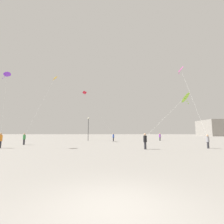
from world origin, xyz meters
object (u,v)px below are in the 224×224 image
Objects in this scene: person_in_black at (145,140)px; kite_amber_diamond at (55,78)px; person_in_blue at (113,137)px; person_in_green at (24,138)px; person_in_orange at (0,140)px; kite_crimson_delta at (85,94)px; kite_magenta_delta at (181,70)px; lamppost_west at (88,125)px; kite_lime_diamond at (185,97)px; kite_violet_diamond at (7,75)px; building_left_hall at (216,128)px; person_in_grey at (208,141)px; person_in_purple at (160,137)px.

kite_amber_diamond reaches higher than person_in_black.
person_in_black reaches higher than person_in_blue.
person_in_orange is at bearing 80.94° from person_in_green.
kite_magenta_delta is at bearing -29.97° from kite_crimson_delta.
lamppost_west is at bearing 20.92° from person_in_orange.
person_in_black is at bearing -71.27° from person_in_blue.
person_in_black is at bearing 157.01° from kite_lime_diamond.
kite_crimson_delta is 7.06m from lamppost_west.
kite_violet_diamond reaches higher than person_in_orange.
building_left_hall is at bearing -148.03° from person_in_green.
kite_lime_diamond reaches higher than person_in_orange.
person_in_grey is 0.13× the size of kite_amber_diamond.
kite_magenta_delta reaches higher than person_in_blue.
person_in_green is 0.14× the size of kite_amber_diamond.
person_in_black is 80.39m from building_left_hall.
person_in_black is 21.15m from kite_crimson_delta.
person_in_green is (-24.67, 5.37, 0.08)m from person_in_grey.
person_in_grey is 24.16m from lamppost_west.
kite_lime_diamond reaches higher than lamppost_west.
kite_lime_diamond is (13.52, -18.09, -4.75)m from kite_crimson_delta.
person_in_black is 18.20m from person_in_green.
person_in_blue is 0.15× the size of kite_magenta_delta.
lamppost_west is (-16.53, 11.63, -8.36)m from kite_magenta_delta.
person_in_black is 1.05× the size of person_in_purple.
person_in_blue is at bearing -0.87° from kite_crimson_delta.
person_in_orange is 0.15× the size of kite_amber_diamond.
kite_lime_diamond is at bearing 150.30° from person_in_green.
person_in_purple is (10.45, 1.70, 0.02)m from person_in_blue.
kite_crimson_delta reaches higher than kite_violet_diamond.
kite_crimson_delta is 1.19× the size of kite_violet_diamond.
person_in_purple is 26.74m from person_in_green.
building_left_hall is (66.36, 57.04, 3.04)m from person_in_green.
person_in_purple is 19.11m from kite_crimson_delta.
person_in_grey is 25.80m from kite_violet_diamond.
kite_magenta_delta is at bearing -126.39° from building_left_hall.
person_in_green is 15.61m from kite_crimson_delta.
kite_lime_diamond reaches higher than person_in_purple.
kite_magenta_delta reaches higher than kite_lime_diamond.
person_in_blue is at bearing -138.22° from building_left_hall.
person_in_orange is 27.34m from kite_magenta_delta.
lamppost_west reaches higher than person_in_green.
kite_crimson_delta reaches higher than kite_lime_diamond.
person_in_purple is at bearing 35.32° from kite_violet_diamond.
building_left_hall is at bearing 37.72° from lamppost_west.
person_in_purple is 15.79m from kite_magenta_delta.
person_in_green is 0.22× the size of kite_violet_diamond.
person_in_grey is 0.34× the size of kite_lime_diamond.
person_in_grey is (11.04, -15.31, -0.03)m from person_in_blue.
person_in_orange is 0.16× the size of kite_magenta_delta.
kite_amber_diamond is 12.38m from lamppost_west.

